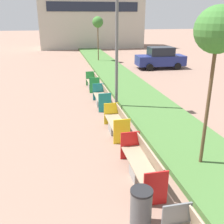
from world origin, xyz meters
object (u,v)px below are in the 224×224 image
litter_bin (141,208)px  sapling_tree_near (218,31)px  bench_yellow_frame (117,124)px  bench_red_frame (142,167)px  bench_green_frame (93,83)px  sapling_tree_far (98,23)px  parked_car_distant (160,58)px  bench_teal_frame (102,99)px  street_lamp_post (117,25)px

litter_bin → sapling_tree_near: (2.55, 1.93, 3.56)m
bench_yellow_frame → litter_bin: size_ratio=2.07×
bench_red_frame → bench_green_frame: bearing=90.0°
litter_bin → sapling_tree_far: 22.31m
bench_yellow_frame → sapling_tree_far: 17.43m
litter_bin → parked_car_distant: bearing=67.1°
bench_red_frame → bench_yellow_frame: 3.20m
bench_teal_frame → parked_car_distant: 11.30m
bench_red_frame → parked_car_distant: bearing=66.7°
bench_red_frame → sapling_tree_near: (1.95, 0.20, 3.65)m
bench_red_frame → street_lamp_post: 7.04m
bench_red_frame → bench_teal_frame: size_ratio=1.18×
bench_yellow_frame → bench_green_frame: size_ratio=1.02×
litter_bin → sapling_tree_far: (2.55, 21.92, 3.30)m
sapling_tree_far → street_lamp_post: bearing=-95.4°
bench_red_frame → sapling_tree_far: (1.95, 20.19, 3.39)m
bench_green_frame → sapling_tree_far: size_ratio=0.44×
bench_red_frame → parked_car_distant: size_ratio=0.55×
sapling_tree_near → bench_yellow_frame: bearing=123.2°
bench_teal_frame → sapling_tree_near: sapling_tree_near is taller
bench_yellow_frame → litter_bin: bench_yellow_frame is taller
sapling_tree_far → parked_car_distant: (4.80, -4.51, -2.86)m
bench_yellow_frame → bench_green_frame: same height
parked_car_distant → street_lamp_post: bearing=-120.0°
bench_yellow_frame → parked_car_distant: bearing=61.6°
bench_yellow_frame → sapling_tree_far: size_ratio=0.44×
sapling_tree_near → parked_car_distant: size_ratio=1.10×
bench_teal_frame → parked_car_distant: parked_car_distant is taller
street_lamp_post → sapling_tree_far: street_lamp_post is taller
street_lamp_post → sapling_tree_far: bearing=84.6°
bench_teal_frame → bench_green_frame: size_ratio=1.05×
bench_red_frame → parked_car_distant: parked_car_distant is taller
bench_green_frame → sapling_tree_far: bearing=79.1°
bench_green_frame → parked_car_distant: 8.82m
street_lamp_post → litter_bin: bearing=-98.8°
bench_yellow_frame → litter_bin: 4.97m
sapling_tree_near → litter_bin: bearing=-142.8°
bench_yellow_frame → sapling_tree_near: bearing=-56.8°
bench_yellow_frame → bench_teal_frame: 3.44m
sapling_tree_near → parked_car_distant: bearing=72.8°
bench_red_frame → sapling_tree_far: sapling_tree_far is taller
sapling_tree_near → street_lamp_post: bearing=103.1°
bench_teal_frame → bench_green_frame: 3.40m
street_lamp_post → bench_teal_frame: bearing=133.7°
litter_bin → street_lamp_post: 8.59m
bench_teal_frame → sapling_tree_near: size_ratio=0.43×
bench_teal_frame → street_lamp_post: bearing=-46.3°
bench_teal_frame → sapling_tree_far: size_ratio=0.46×
litter_bin → sapling_tree_far: sapling_tree_far is taller
sapling_tree_near → bench_teal_frame: bearing=106.9°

